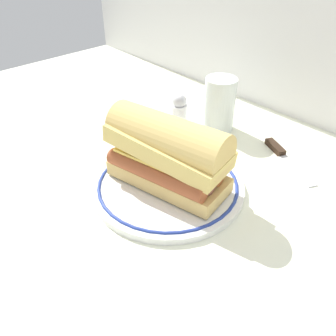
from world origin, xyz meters
The scene contains 6 objects.
ground_plane centered at (0.00, 0.00, 0.00)m, with size 1.50×1.50×0.00m, color silver.
plate centered at (0.01, -0.01, 0.01)m, with size 0.26×0.26×0.01m.
sausage_sandwich centered at (0.01, -0.01, 0.08)m, with size 0.22×0.14×0.13m.
drinking_glass centered at (-0.07, 0.21, 0.05)m, with size 0.07×0.07×0.12m.
salt_shaker centered at (-0.13, 0.15, 0.04)m, with size 0.03×0.03×0.08m.
butter_knife centered at (0.10, 0.22, 0.00)m, with size 0.15×0.08×0.01m.
Camera 1 is at (0.37, -0.35, 0.40)m, focal length 38.46 mm.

